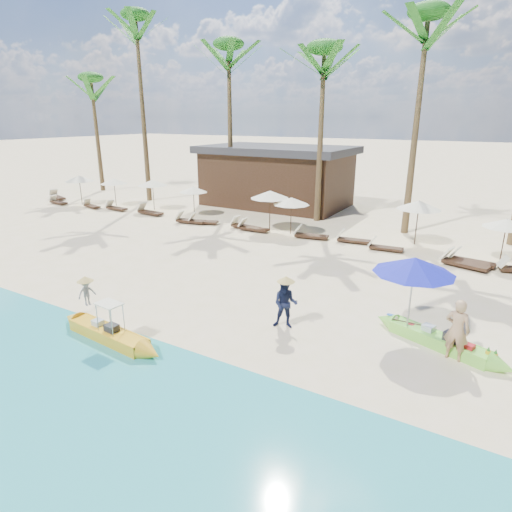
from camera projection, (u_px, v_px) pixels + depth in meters
The scene contains 36 objects.
ground at pixel (242, 319), 14.04m from camera, with size 240.00×240.00×0.00m, color #FEE3BB.
wet_sand_strip at pixel (128, 402), 9.94m from camera, with size 240.00×4.50×0.01m, color tan.
green_canoe at pixel (438, 340), 12.28m from camera, with size 4.43×1.86×0.59m.
yellow_canoe at pixel (108, 334), 12.63m from camera, with size 4.79×0.85×1.24m.
tourist at pixel (457, 330), 11.45m from camera, with size 0.64×0.42×1.76m, color tan.
vendor_green at pixel (285, 304), 13.24m from camera, with size 0.77×0.60×1.59m, color #141A37.
vendor_yellow at pixel (87, 292), 14.48m from camera, with size 0.60×0.35×0.93m, color gray.
blue_umbrella at pixel (414, 265), 12.22m from camera, with size 2.33×2.33×2.51m.
resort_parasol_0 at pixel (79, 178), 31.71m from camera, with size 2.12×2.12×2.18m.
lounger_0_left at pixel (57, 197), 34.28m from camera, with size 2.07×1.15×0.67m.
lounger_0_right at pixel (58, 202), 32.39m from camera, with size 1.76×0.69×0.58m.
resort_parasol_1 at pixel (114, 181), 31.39m from camera, with size 1.96×1.96×2.01m.
lounger_1_left at pixel (91, 205), 31.07m from camera, with size 1.69×0.82×0.55m.
lounger_1_right at pixel (116, 207), 30.29m from camera, with size 1.80×0.64×0.60m.
resort_parasol_2 at pixel (152, 183), 29.92m from camera, with size 2.07×2.07×2.13m.
lounger_2_left at pixel (149, 211), 28.88m from camera, with size 2.04×0.75×0.68m.
resort_parasol_3 at pixel (193, 190), 28.27m from camera, with size 1.87×1.87×1.92m.
lounger_3_left at pixel (189, 220), 26.52m from camera, with size 2.01×0.95×0.66m.
lounger_3_right at pixel (202, 221), 26.37m from camera, with size 1.91×1.05×0.62m.
resort_parasol_4 at pixel (270, 195), 24.35m from camera, with size 2.25×2.25×2.32m.
lounger_4_left at pixel (244, 225), 25.19m from camera, with size 1.97×0.80×0.65m.
lounger_4_right at pixel (252, 228), 24.73m from camera, with size 1.87×0.62×0.63m.
resort_parasol_5 at pixel (291, 201), 23.63m from camera, with size 2.02×2.02×2.08m.
lounger_5_left at pixel (309, 235), 23.23m from camera, with size 1.97×0.91×0.64m.
resort_parasol_6 at pixel (419, 205), 21.61m from camera, with size 2.23×2.23×2.29m.
lounger_6_left at pixel (351, 239), 22.44m from camera, with size 1.82×0.76×0.60m.
lounger_6_right at pixel (384, 247), 21.14m from camera, with size 1.73×0.65×0.58m.
resort_parasol_7 at pixel (507, 223), 18.83m from camera, with size 1.99×1.99×2.05m.
lounger_7_left at pixel (470, 260), 19.10m from camera, with size 1.96×0.84×0.64m.
lounger_7_right at pixel (462, 262), 18.79m from camera, with size 2.09×1.08×0.68m.
palm_0 at pixel (93, 94), 36.08m from camera, with size 2.08×2.08×9.90m.
palm_1 at pixel (138, 51), 30.69m from camera, with size 2.08×2.08×13.60m.
palm_2 at pixel (229, 72), 28.59m from camera, with size 2.08×2.08×11.33m.
palm_3 at pixel (323, 76), 24.70m from camera, with size 2.08×2.08×10.52m.
palm_4 at pixel (424, 52), 21.56m from camera, with size 2.08×2.08×11.70m.
pavilion_west at pixel (277, 175), 31.56m from camera, with size 10.80×6.60×4.30m.
Camera 1 is at (6.83, -10.73, 6.31)m, focal length 30.00 mm.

